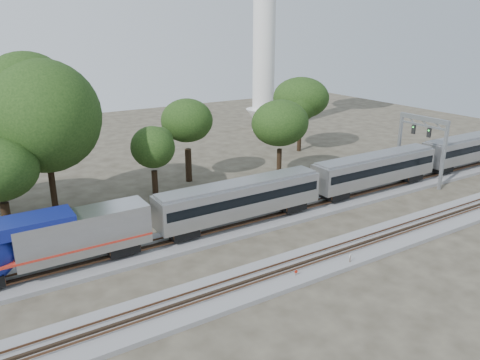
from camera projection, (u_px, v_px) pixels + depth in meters
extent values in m
plane|color=#383328|center=(250.00, 258.00, 42.09)|extent=(160.00, 160.00, 0.00)
cube|color=slate|center=(217.00, 232.00, 46.85)|extent=(160.00, 5.00, 0.40)
cube|color=brown|center=(221.00, 230.00, 46.13)|extent=(160.00, 0.08, 0.15)
cube|color=brown|center=(213.00, 225.00, 47.28)|extent=(160.00, 0.08, 0.15)
cube|color=slate|center=(276.00, 275.00, 38.81)|extent=(160.00, 5.00, 0.40)
cube|color=brown|center=(282.00, 274.00, 38.09)|extent=(160.00, 0.08, 0.15)
cube|color=brown|center=(271.00, 266.00, 39.24)|extent=(160.00, 0.08, 0.15)
cube|color=#AFB1B6|center=(83.00, 232.00, 39.33)|extent=(11.02, 3.12, 3.43)
cube|color=navy|center=(14.00, 227.00, 36.26)|extent=(8.84, 3.06, 1.04)
cube|color=#B5291B|center=(69.00, 245.00, 38.98)|extent=(13.52, 3.16, 0.19)
cube|color=black|center=(122.00, 246.00, 41.62)|extent=(2.70, 2.29, 0.94)
cube|color=#AFB1B6|center=(240.00, 198.00, 47.29)|extent=(18.10, 3.12, 3.12)
cube|color=black|center=(240.00, 196.00, 47.19)|extent=(17.47, 3.17, 0.94)
cube|color=gray|center=(240.00, 183.00, 46.78)|extent=(17.68, 2.50, 0.36)
cube|color=black|center=(182.00, 231.00, 44.62)|extent=(2.70, 2.29, 0.94)
cube|color=black|center=(291.00, 204.00, 51.23)|extent=(2.70, 2.29, 0.94)
cube|color=#AFB1B6|center=(375.00, 168.00, 57.14)|extent=(18.10, 3.12, 3.12)
cube|color=black|center=(376.00, 166.00, 57.04)|extent=(17.47, 3.17, 0.94)
cube|color=gray|center=(377.00, 156.00, 56.63)|extent=(17.68, 2.50, 0.36)
cube|color=black|center=(334.00, 194.00, 54.47)|extent=(2.70, 2.29, 0.94)
cube|color=black|center=(409.00, 176.00, 61.08)|extent=(2.70, 2.29, 0.94)
cube|color=#AFB1B6|center=(471.00, 147.00, 66.98)|extent=(18.10, 3.12, 3.12)
cube|color=black|center=(471.00, 145.00, 66.88)|extent=(17.47, 3.17, 0.94)
cube|color=gray|center=(472.00, 136.00, 66.47)|extent=(17.68, 2.50, 0.36)
cube|color=black|center=(440.00, 168.00, 64.32)|extent=(2.70, 2.29, 0.94)
cylinder|color=#512D19|center=(296.00, 275.00, 38.30)|extent=(0.05, 0.05, 0.79)
cylinder|color=#A1180B|center=(296.00, 272.00, 38.19)|extent=(0.28, 0.10, 0.28)
cylinder|color=#512D19|center=(350.00, 261.00, 40.43)|extent=(0.07, 0.07, 1.03)
cylinder|color=silver|center=(350.00, 256.00, 40.29)|extent=(0.35, 0.17, 0.37)
cube|color=#512D19|center=(335.00, 266.00, 40.29)|extent=(0.54, 0.37, 0.30)
cylinder|color=silver|center=(264.00, 54.00, 88.52)|extent=(4.21, 4.21, 29.47)
cone|color=silver|center=(263.00, 120.00, 92.50)|extent=(6.74, 6.74, 4.21)
cube|color=gray|center=(444.00, 156.00, 58.13)|extent=(0.34, 0.34, 8.85)
cube|color=gray|center=(399.00, 145.00, 63.66)|extent=(0.34, 0.34, 8.85)
cube|color=gray|center=(424.00, 119.00, 59.59)|extent=(0.39, 7.27, 0.59)
cube|color=gray|center=(423.00, 125.00, 59.87)|extent=(0.25, 7.27, 0.25)
cube|color=black|center=(429.00, 133.00, 58.99)|extent=(0.25, 0.49, 1.18)
cube|color=black|center=(414.00, 129.00, 60.89)|extent=(0.25, 0.49, 1.18)
cylinder|color=black|center=(7.00, 221.00, 44.98)|extent=(0.70, 0.70, 3.86)
cylinder|color=black|center=(53.00, 189.00, 50.89)|extent=(0.70, 0.70, 5.91)
ellipsoid|color=black|center=(43.00, 116.00, 48.36)|extent=(11.14, 11.14, 9.47)
cylinder|color=black|center=(155.00, 184.00, 56.28)|extent=(0.70, 0.70, 3.38)
ellipsoid|color=black|center=(153.00, 147.00, 54.83)|extent=(6.38, 6.38, 5.42)
cylinder|color=black|center=(189.00, 165.00, 62.06)|extent=(0.70, 0.70, 4.43)
ellipsoid|color=black|center=(187.00, 120.00, 60.16)|extent=(8.35, 8.35, 7.10)
cylinder|color=black|center=(279.00, 164.00, 63.27)|extent=(0.70, 0.70, 4.11)
ellipsoid|color=black|center=(280.00, 123.00, 61.50)|extent=(7.76, 7.76, 6.60)
cylinder|color=black|center=(299.00, 137.00, 77.05)|extent=(0.70, 0.70, 4.73)
ellipsoid|color=black|center=(301.00, 98.00, 75.02)|extent=(8.92, 8.92, 7.59)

